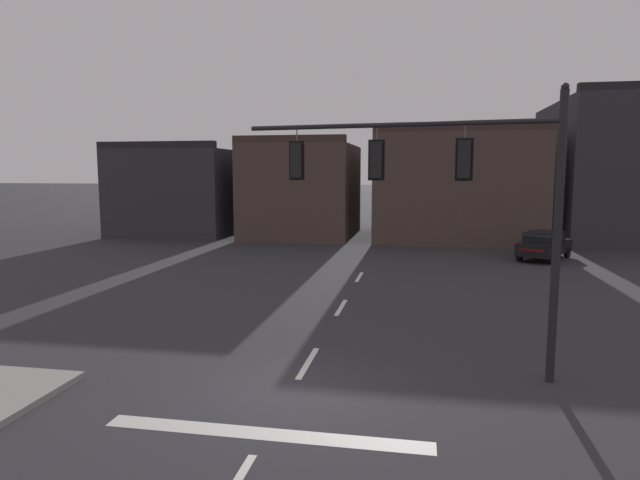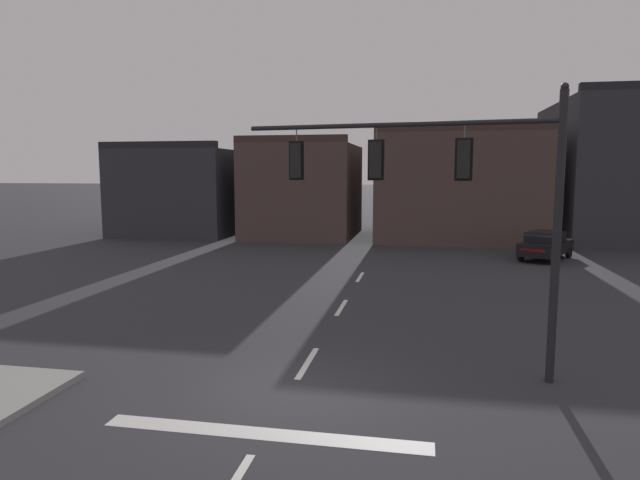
% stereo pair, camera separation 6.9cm
% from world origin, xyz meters
% --- Properties ---
extents(ground_plane, '(400.00, 400.00, 0.00)m').
position_xyz_m(ground_plane, '(0.00, 0.00, 0.00)').
color(ground_plane, '#2B2B30').
extents(stop_bar_paint, '(6.40, 0.50, 0.01)m').
position_xyz_m(stop_bar_paint, '(0.00, -2.00, 0.00)').
color(stop_bar_paint, silver).
rests_on(stop_bar_paint, ground).
extents(lane_centreline, '(0.16, 26.40, 0.01)m').
position_xyz_m(lane_centreline, '(0.00, 2.00, 0.00)').
color(lane_centreline, silver).
rests_on(lane_centreline, ground).
extents(signal_mast_near_side, '(7.73, 1.21, 6.95)m').
position_xyz_m(signal_mast_near_side, '(3.46, 2.15, 4.68)').
color(signal_mast_near_side, black).
rests_on(signal_mast_near_side, ground).
extents(car_lot_nearside, '(3.72, 4.72, 1.61)m').
position_xyz_m(car_lot_nearside, '(9.75, 21.13, 0.86)').
color(car_lot_nearside, black).
rests_on(car_lot_nearside, ground).
extents(building_row, '(51.26, 13.17, 10.42)m').
position_xyz_m(building_row, '(7.03, 31.40, 3.99)').
color(building_row, '#2D2D33').
rests_on(building_row, ground).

